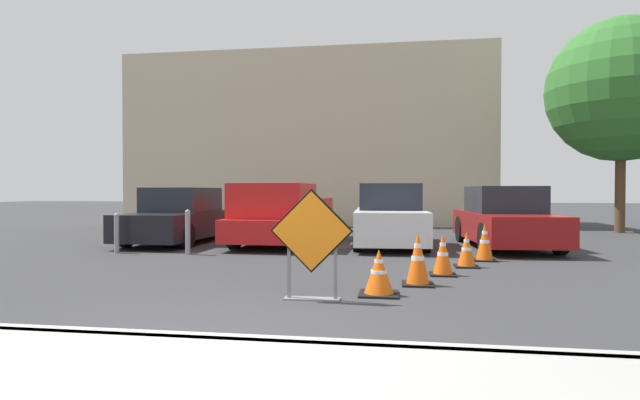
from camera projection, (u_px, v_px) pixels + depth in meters
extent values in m
plane|color=#333335|center=(337.00, 240.00, 14.32)|extent=(96.00, 96.00, 0.00)
cube|color=#999993|center=(154.00, 389.00, 3.42)|extent=(26.07, 2.05, 0.14)
cube|color=#999993|center=(209.00, 343.00, 4.43)|extent=(26.07, 0.20, 0.14)
cube|color=black|center=(312.00, 231.00, 6.47)|extent=(1.09, 0.03, 1.09)
cube|color=orange|center=(311.00, 231.00, 6.45)|extent=(1.03, 0.03, 1.03)
cube|color=slate|center=(312.00, 299.00, 6.53)|extent=(0.74, 0.20, 0.02)
cube|color=slate|center=(289.00, 265.00, 6.57)|extent=(0.04, 0.04, 0.91)
cube|color=slate|center=(336.00, 266.00, 6.48)|extent=(0.04, 0.04, 0.91)
cube|color=black|center=(379.00, 294.00, 6.82)|extent=(0.54, 0.54, 0.03)
cone|color=#EA590F|center=(379.00, 271.00, 6.82)|extent=(0.40, 0.40, 0.60)
cylinder|color=white|center=(379.00, 262.00, 6.82)|extent=(0.12, 0.12, 0.05)
cylinder|color=white|center=(379.00, 272.00, 6.82)|extent=(0.22, 0.22, 0.05)
cube|color=black|center=(418.00, 284.00, 7.54)|extent=(0.47, 0.47, 0.03)
cone|color=#EA590F|center=(418.00, 257.00, 7.54)|extent=(0.35, 0.35, 0.78)
cylinder|color=white|center=(418.00, 246.00, 7.53)|extent=(0.11, 0.11, 0.07)
cylinder|color=white|center=(418.00, 258.00, 7.54)|extent=(0.19, 0.19, 0.07)
cube|color=black|center=(443.00, 274.00, 8.42)|extent=(0.44, 0.44, 0.03)
cone|color=#EA590F|center=(443.00, 253.00, 8.42)|extent=(0.32, 0.32, 0.68)
cylinder|color=white|center=(443.00, 244.00, 8.41)|extent=(0.10, 0.10, 0.06)
cylinder|color=white|center=(443.00, 254.00, 8.42)|extent=(0.18, 0.18, 0.06)
cube|color=black|center=(466.00, 266.00, 9.32)|extent=(0.44, 0.44, 0.03)
cone|color=#EA590F|center=(467.00, 248.00, 9.31)|extent=(0.32, 0.32, 0.64)
cylinder|color=white|center=(467.00, 241.00, 9.31)|extent=(0.10, 0.10, 0.06)
cylinder|color=white|center=(466.00, 249.00, 9.31)|extent=(0.18, 0.18, 0.06)
cube|color=black|center=(485.00, 260.00, 10.17)|extent=(0.46, 0.46, 0.03)
cone|color=#EA590F|center=(485.00, 241.00, 10.16)|extent=(0.34, 0.34, 0.75)
cylinder|color=white|center=(485.00, 233.00, 10.16)|extent=(0.11, 0.11, 0.07)
cylinder|color=white|center=(485.00, 242.00, 10.16)|extent=(0.19, 0.19, 0.07)
cube|color=black|center=(180.00, 224.00, 13.75)|extent=(1.88, 4.44, 0.68)
cube|color=#1E232D|center=(182.00, 200.00, 13.85)|extent=(1.61, 2.06, 0.66)
cylinder|color=black|center=(186.00, 236.00, 12.27)|extent=(0.22, 0.63, 0.63)
cylinder|color=black|center=(126.00, 235.00, 12.55)|extent=(0.22, 0.63, 0.63)
cylinder|color=black|center=(226.00, 228.00, 14.96)|extent=(0.22, 0.63, 0.63)
cylinder|color=black|center=(176.00, 227.00, 15.24)|extent=(0.22, 0.63, 0.63)
cube|color=red|center=(285.00, 225.00, 13.73)|extent=(2.09, 5.27, 0.55)
cube|color=red|center=(274.00, 200.00, 12.56)|extent=(1.86, 2.13, 0.85)
cube|color=red|center=(302.00, 205.00, 15.93)|extent=(1.87, 0.15, 0.45)
cube|color=red|center=(325.00, 206.00, 14.58)|extent=(0.16, 2.51, 0.45)
cube|color=red|center=(263.00, 206.00, 14.91)|extent=(0.16, 2.51, 0.45)
cylinder|color=black|center=(306.00, 234.00, 12.03)|extent=(0.26, 0.76, 0.75)
cylinder|color=black|center=(234.00, 233.00, 12.34)|extent=(0.26, 0.76, 0.75)
cylinder|color=black|center=(326.00, 225.00, 15.11)|extent=(0.26, 0.76, 0.75)
cylinder|color=black|center=(269.00, 225.00, 15.43)|extent=(0.26, 0.76, 0.75)
cube|color=silver|center=(390.00, 224.00, 12.89)|extent=(1.89, 4.20, 0.77)
cube|color=#1E232D|center=(390.00, 197.00, 12.98)|extent=(1.59, 1.96, 0.67)
cylinder|color=black|center=(426.00, 239.00, 11.53)|extent=(0.23, 0.62, 0.61)
cylinder|color=black|center=(357.00, 238.00, 11.70)|extent=(0.23, 0.62, 0.61)
cylinder|color=black|center=(416.00, 230.00, 14.08)|extent=(0.23, 0.62, 0.61)
cylinder|color=black|center=(360.00, 230.00, 14.25)|extent=(0.23, 0.62, 0.61)
cube|color=maroon|center=(505.00, 226.00, 12.50)|extent=(2.06, 4.51, 0.69)
cube|color=#1E232D|center=(504.00, 199.00, 12.60)|extent=(1.69, 2.13, 0.66)
cylinder|color=black|center=(560.00, 239.00, 11.08)|extent=(0.25, 0.72, 0.71)
cylinder|color=black|center=(485.00, 238.00, 11.21)|extent=(0.25, 0.72, 0.71)
cylinder|color=black|center=(521.00, 229.00, 13.80)|extent=(0.25, 0.72, 0.71)
cylinder|color=black|center=(461.00, 229.00, 13.93)|extent=(0.25, 0.72, 0.71)
cylinder|color=gray|center=(188.00, 233.00, 11.18)|extent=(0.11, 0.11, 0.95)
sphere|color=gray|center=(188.00, 212.00, 11.17)|extent=(0.12, 0.12, 0.12)
cylinder|color=gray|center=(117.00, 234.00, 11.44)|extent=(0.11, 0.11, 0.86)
sphere|color=gray|center=(117.00, 216.00, 11.43)|extent=(0.12, 0.12, 0.12)
cube|color=beige|center=(311.00, 142.00, 22.61)|extent=(15.52, 5.00, 7.25)
cylinder|color=#513823|center=(620.00, 188.00, 16.95)|extent=(0.32, 0.32, 3.03)
sphere|color=#2D6B28|center=(621.00, 90.00, 16.89)|extent=(4.84, 4.84, 4.84)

